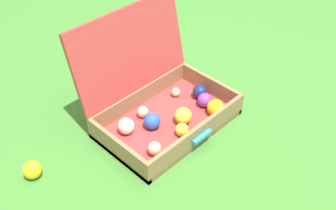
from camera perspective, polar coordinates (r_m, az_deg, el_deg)
ground_plane at (r=1.90m, az=2.30°, el=-2.87°), size 16.00×16.00×0.00m
open_suitcase at (r=1.86m, az=-1.15°, el=0.58°), size 0.62×0.51×0.50m
stray_ball_on_grass at (r=1.75m, az=-18.63°, el=-8.67°), size 0.08×0.08×0.08m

